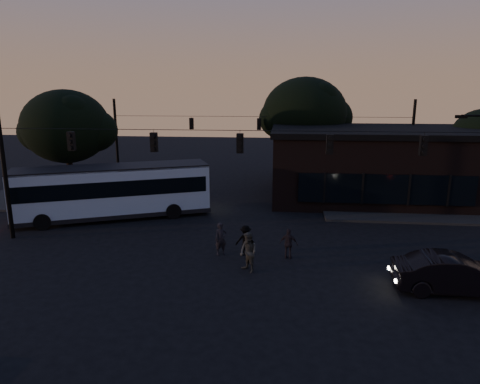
# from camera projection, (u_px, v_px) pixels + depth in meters

# --- Properties ---
(ground) EXTENTS (120.00, 120.00, 0.00)m
(ground) POSITION_uv_depth(u_px,v_px,m) (231.00, 277.00, 19.13)
(ground) COLOR black
(ground) RESTS_ON ground
(sidewalk_far_right) EXTENTS (14.00, 10.00, 0.15)m
(sidewalk_far_right) POSITION_uv_depth(u_px,v_px,m) (416.00, 204.00, 31.45)
(sidewalk_far_right) COLOR black
(sidewalk_far_right) RESTS_ON ground
(sidewalk_far_left) EXTENTS (14.00, 10.00, 0.15)m
(sidewalk_far_left) POSITION_uv_depth(u_px,v_px,m) (79.00, 195.00, 34.08)
(sidewalk_far_left) COLOR black
(sidewalk_far_left) RESTS_ON ground
(building) EXTENTS (15.40, 10.41, 5.40)m
(building) POSITION_uv_depth(u_px,v_px,m) (372.00, 163.00, 33.07)
(building) COLOR black
(building) RESTS_ON ground
(tree_behind) EXTENTS (7.60, 7.60, 9.43)m
(tree_behind) POSITION_uv_depth(u_px,v_px,m) (305.00, 113.00, 38.61)
(tree_behind) COLOR black
(tree_behind) RESTS_ON ground
(tree_left) EXTENTS (6.40, 6.40, 8.30)m
(tree_left) POSITION_uv_depth(u_px,v_px,m) (66.00, 127.00, 31.86)
(tree_left) COLOR black
(tree_left) RESTS_ON ground
(signal_rig_near) EXTENTS (26.24, 0.30, 7.50)m
(signal_rig_near) POSITION_uv_depth(u_px,v_px,m) (240.00, 165.00, 21.99)
(signal_rig_near) COLOR black
(signal_rig_near) RESTS_ON ground
(signal_rig_far) EXTENTS (26.24, 0.30, 7.50)m
(signal_rig_far) POSITION_uv_depth(u_px,v_px,m) (259.00, 137.00, 37.53)
(signal_rig_far) COLOR black
(signal_rig_far) RESTS_ON ground
(bus) EXTENTS (12.35, 7.43, 3.45)m
(bus) POSITION_uv_depth(u_px,v_px,m) (114.00, 189.00, 27.78)
(bus) COLOR #9AACC4
(bus) RESTS_ON ground
(car) EXTENTS (4.87, 1.79, 1.59)m
(car) POSITION_uv_depth(u_px,v_px,m) (454.00, 274.00, 17.56)
(car) COLOR black
(car) RESTS_ON ground
(pedestrian_a) EXTENTS (0.72, 0.62, 1.68)m
(pedestrian_a) POSITION_uv_depth(u_px,v_px,m) (221.00, 239.00, 21.64)
(pedestrian_a) COLOR black
(pedestrian_a) RESTS_ON ground
(pedestrian_b) EXTENTS (1.14, 1.15, 1.87)m
(pedestrian_b) POSITION_uv_depth(u_px,v_px,m) (248.00, 252.00, 19.55)
(pedestrian_b) COLOR #2D2E2A
(pedestrian_b) RESTS_ON ground
(pedestrian_c) EXTENTS (0.97, 0.57, 1.55)m
(pedestrian_c) POSITION_uv_depth(u_px,v_px,m) (289.00, 244.00, 21.15)
(pedestrian_c) COLOR black
(pedestrian_c) RESTS_ON ground
(pedestrian_d) EXTENTS (1.03, 0.61, 1.56)m
(pedestrian_d) POSITION_uv_depth(u_px,v_px,m) (246.00, 240.00, 21.61)
(pedestrian_d) COLOR black
(pedestrian_d) RESTS_ON ground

